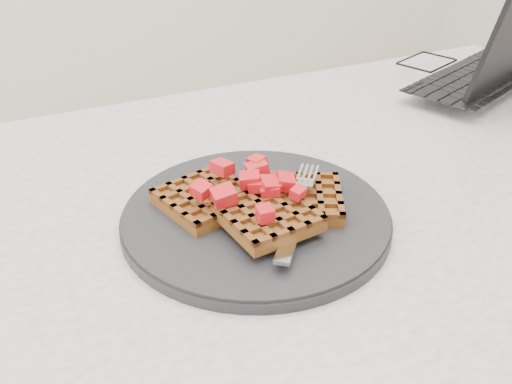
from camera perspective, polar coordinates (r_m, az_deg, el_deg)
table at (r=0.77m, az=7.71°, el=-7.40°), size 1.20×0.80×0.75m
plate at (r=0.64m, az=-0.00°, el=-2.46°), size 0.30×0.30×0.02m
waffles at (r=0.62m, az=0.16°, el=-1.16°), size 0.21×0.18×0.03m
strawberry_pile at (r=0.61m, az=-0.00°, el=1.12°), size 0.15×0.15×0.02m
fork at (r=0.62m, az=4.31°, el=-2.09°), size 0.13×0.15×0.02m
laptop at (r=1.09m, az=20.61°, el=11.82°), size 0.38×0.33×0.22m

